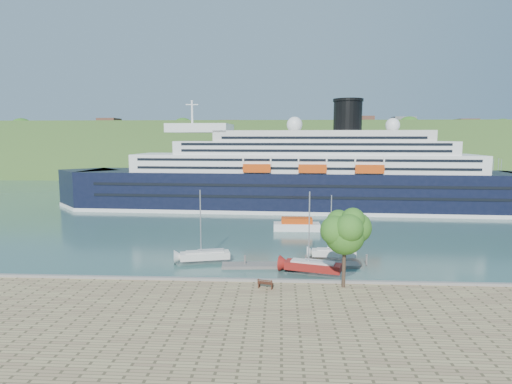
{
  "coord_description": "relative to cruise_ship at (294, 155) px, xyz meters",
  "views": [
    {
      "loc": [
        1.31,
        -46.81,
        17.13
      ],
      "look_at": [
        -2.99,
        30.0,
        7.37
      ],
      "focal_mm": 30.0,
      "sensor_mm": 36.0,
      "label": 1
    }
  ],
  "objects": [
    {
      "name": "ground",
      "position": [
        -4.7,
        -55.16,
        -13.08
      ],
      "size": [
        400.0,
        400.0,
        0.0
      ],
      "primitive_type": "plane",
      "color": "#31574F",
      "rests_on": "ground"
    },
    {
      "name": "sailboat_red",
      "position": [
        0.85,
        -49.37,
        -8.06
      ],
      "size": [
        8.08,
        4.22,
        10.05
      ],
      "primitive_type": null,
      "rotation": [
        0.0,
        0.0,
        -0.28
      ],
      "color": "maroon",
      "rests_on": "ground"
    },
    {
      "name": "cruise_ship",
      "position": [
        0.0,
        0.0,
        0.0
      ],
      "size": [
        117.15,
        21.95,
        26.17
      ],
      "primitive_type": null,
      "rotation": [
        0.0,
        0.0,
        -0.04
      ],
      "color": "black",
      "rests_on": "ground"
    },
    {
      "name": "far_hillside",
      "position": [
        -4.7,
        89.84,
        -1.08
      ],
      "size": [
        400.0,
        50.0,
        24.0
      ],
      "primitive_type": "cube",
      "color": "#355321",
      "rests_on": "ground"
    },
    {
      "name": "quay_coping",
      "position": [
        -4.7,
        -55.36,
        -11.93
      ],
      "size": [
        220.0,
        0.5,
        0.3
      ],
      "primitive_type": "cube",
      "color": "slate",
      "rests_on": "promenade"
    },
    {
      "name": "sailboat_white_far",
      "position": [
        4.33,
        -42.33,
        -8.71
      ],
      "size": [
        6.85,
        2.17,
        8.75
      ],
      "primitive_type": null,
      "rotation": [
        0.0,
        0.0,
        -0.04
      ],
      "color": "silver",
      "rests_on": "ground"
    },
    {
      "name": "tender_launch",
      "position": [
        -0.19,
        -23.47,
        -11.89
      ],
      "size": [
        8.68,
        3.03,
        2.39
      ],
      "primitive_type": null,
      "rotation": [
        0.0,
        0.0,
        0.01
      ],
      "color": "#CB3F0B",
      "rests_on": "ground"
    },
    {
      "name": "park_bench",
      "position": [
        -4.84,
        -57.52,
        -11.52
      ],
      "size": [
        1.88,
        1.15,
        1.13
      ],
      "primitive_type": null,
      "rotation": [
        0.0,
        0.0,
        -0.26
      ],
      "color": "#421E12",
      "rests_on": "promenade"
    },
    {
      "name": "promenade_tree",
      "position": [
        3.61,
        -56.66,
        -7.36
      ],
      "size": [
        5.71,
        5.71,
        9.45
      ],
      "primitive_type": null,
      "color": "#2F6C1C",
      "rests_on": "promenade"
    },
    {
      "name": "floating_pontoon",
      "position": [
        -1.85,
        -46.34,
        -12.88
      ],
      "size": [
        18.48,
        3.63,
        0.41
      ],
      "primitive_type": null,
      "rotation": [
        0.0,
        0.0,
        0.08
      ],
      "color": "gray",
      "rests_on": "ground"
    },
    {
      "name": "sailboat_white_near",
      "position": [
        -13.65,
        -45.04,
        -8.25
      ],
      "size": [
        7.77,
        3.87,
        9.68
      ],
      "primitive_type": null,
      "rotation": [
        0.0,
        0.0,
        0.25
      ],
      "color": "silver",
      "rests_on": "ground"
    }
  ]
}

